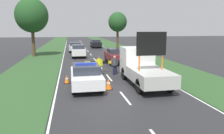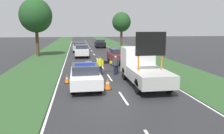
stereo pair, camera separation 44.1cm
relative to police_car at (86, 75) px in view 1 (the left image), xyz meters
name	(u,v)px [view 1 (the left image)]	position (x,y,z in m)	size (l,w,h in m)	color
ground_plane	(117,88)	(1.94, -0.57, -0.78)	(160.00, 160.00, 0.00)	#28282B
lane_markings	(91,55)	(1.94, 17.03, -0.77)	(7.66, 72.25, 0.01)	silver
grass_verge_left	(47,54)	(-4.26, 19.43, -0.76)	(4.65, 120.00, 0.03)	#2D5128
grass_verge_right	(129,52)	(8.14, 19.43, -0.76)	(4.65, 120.00, 0.03)	#2D5128
police_car	(86,75)	(0.00, 0.00, 0.00)	(1.85, 4.64, 1.60)	white
work_truck	(142,66)	(3.88, 0.35, 0.39)	(2.11, 5.75, 3.54)	white
road_barrier	(102,63)	(1.71, 4.32, 0.06)	(3.03, 0.08, 1.02)	black
police_officer	(99,64)	(1.30, 3.29, 0.14)	(0.56, 0.35, 1.55)	#191E38
pedestrian_civilian	(115,64)	(2.57, 3.36, 0.14)	(0.56, 0.35, 1.55)	#191E38
traffic_cone_near_police	(136,71)	(4.22, 2.90, -0.47)	(0.45, 0.45, 0.62)	black
traffic_cone_centre_front	(131,65)	(4.59, 5.57, -0.44)	(0.49, 0.49, 0.67)	black
traffic_cone_near_truck	(108,84)	(1.33, -0.75, -0.43)	(0.50, 0.50, 0.69)	black
traffic_cone_behind_barrier	(67,79)	(-1.22, 1.29, -0.50)	(0.40, 0.40, 0.56)	black
queued_car_wagon_maroon	(116,55)	(3.91, 9.26, 0.05)	(1.87, 4.60, 1.58)	maroon
queued_car_van_white	(78,51)	(0.11, 15.20, 0.06)	(1.72, 4.70, 1.59)	silver
queued_car_sedan_silver	(75,47)	(-0.13, 21.33, 0.02)	(1.93, 4.04, 1.52)	#B2B2B7
queued_car_sedan_black	(96,43)	(3.96, 28.35, 0.03)	(1.81, 4.18, 1.57)	black
roadside_tree_near_left	(32,16)	(-5.65, 16.50, 4.54)	(4.19, 4.19, 7.54)	#4C3823
roadside_tree_near_right	(118,22)	(6.76, 21.48, 3.88)	(2.99, 2.99, 6.27)	#4C3823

